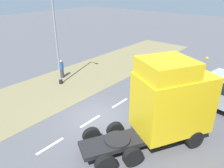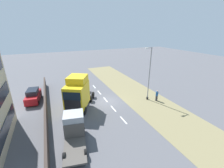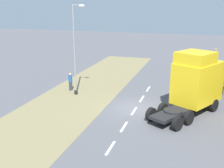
{
  "view_description": "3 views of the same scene",
  "coord_description": "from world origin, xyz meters",
  "px_view_note": "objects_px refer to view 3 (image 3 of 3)",
  "views": [
    {
      "loc": [
        8.93,
        -9.16,
        8.3
      ],
      "look_at": [
        0.59,
        0.85,
        2.36
      ],
      "focal_mm": 35.0,
      "sensor_mm": 36.0,
      "label": 1
    },
    {
      "loc": [
        7.79,
        20.08,
        10.96
      ],
      "look_at": [
        -1.14,
        -0.66,
        2.59
      ],
      "focal_mm": 24.0,
      "sensor_mm": 36.0,
      "label": 2
    },
    {
      "loc": [
        4.72,
        -21.8,
        8.6
      ],
      "look_at": [
        -1.51,
        -1.97,
        2.54
      ],
      "focal_mm": 45.0,
      "sensor_mm": 36.0,
      "label": 3
    }
  ],
  "objects_px": {
    "flatbed_truck": "(213,78)",
    "pedestrian": "(70,82)",
    "lorry_cab": "(196,82)",
    "lamp_post": "(75,54)"
  },
  "relations": [
    {
      "from": "lorry_cab",
      "to": "lamp_post",
      "type": "xyz_separation_m",
      "value": [
        -10.96,
        1.12,
        1.45
      ]
    },
    {
      "from": "flatbed_truck",
      "to": "lorry_cab",
      "type": "bearing_deg",
      "value": 84.98
    },
    {
      "from": "flatbed_truck",
      "to": "pedestrian",
      "type": "distance_m",
      "value": 14.22
    },
    {
      "from": "lamp_post",
      "to": "lorry_cab",
      "type": "bearing_deg",
      "value": -5.86
    },
    {
      "from": "flatbed_truck",
      "to": "lamp_post",
      "type": "distance_m",
      "value": 13.7
    },
    {
      "from": "lorry_cab",
      "to": "pedestrian",
      "type": "height_order",
      "value": "lorry_cab"
    },
    {
      "from": "lamp_post",
      "to": "pedestrian",
      "type": "xyz_separation_m",
      "value": [
        -1.11,
        1.01,
        -3.05
      ]
    },
    {
      "from": "lamp_post",
      "to": "pedestrian",
      "type": "bearing_deg",
      "value": 137.72
    },
    {
      "from": "flatbed_truck",
      "to": "lamp_post",
      "type": "bearing_deg",
      "value": 31.19
    },
    {
      "from": "flatbed_truck",
      "to": "pedestrian",
      "type": "height_order",
      "value": "flatbed_truck"
    }
  ]
}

